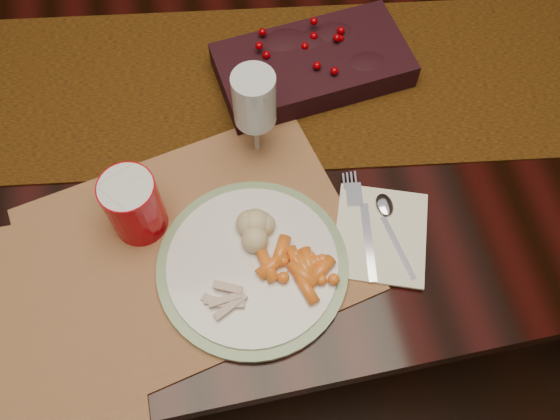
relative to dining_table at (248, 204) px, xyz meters
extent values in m
plane|color=black|center=(0.00, 0.00, -0.38)|extent=(5.00, 5.00, 0.00)
cube|color=black|center=(0.00, 0.00, 0.00)|extent=(1.80, 1.00, 0.75)
cube|color=#442305|center=(0.05, 0.03, 0.38)|extent=(1.82, 0.62, 0.00)
cube|color=brown|center=(-0.12, -0.26, 0.38)|extent=(0.56, 0.46, 0.00)
cylinder|color=white|center=(-0.03, -0.31, 0.39)|extent=(0.36, 0.36, 0.02)
cube|color=white|center=(0.17, -0.30, 0.38)|extent=(0.19, 0.20, 0.01)
cylinder|color=#B6000C|center=(-0.19, -0.20, 0.44)|extent=(0.09, 0.09, 0.11)
camera|label=1|loc=(-0.06, -0.64, 1.21)|focal=38.00mm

